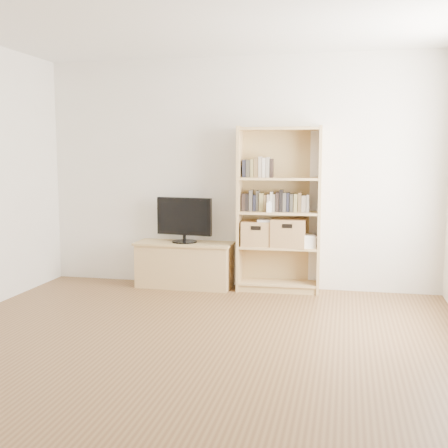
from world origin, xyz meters
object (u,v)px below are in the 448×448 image
(tv_stand, at_px, (185,266))
(basket_left, at_px, (257,233))
(laptop, at_px, (272,220))
(television, at_px, (184,220))
(bookshelf, at_px, (279,210))
(baby_monitor, at_px, (269,208))
(basket_right, at_px, (289,233))

(tv_stand, height_order, basket_left, basket_left)
(basket_left, relative_size, laptop, 1.07)
(tv_stand, relative_size, television, 1.63)
(bookshelf, height_order, basket_left, bookshelf)
(basket_left, height_order, laptop, laptop)
(television, height_order, laptop, television)
(tv_stand, distance_m, bookshelf, 1.26)
(baby_monitor, xyz_separation_m, basket_left, (-0.14, 0.09, -0.30))
(television, xyz_separation_m, laptop, (1.00, 0.03, 0.02))
(television, bearing_deg, basket_right, 10.10)
(basket_left, bearing_deg, basket_right, -2.13)
(basket_left, bearing_deg, baby_monitor, -36.29)
(bookshelf, bearing_deg, laptop, -173.22)
(tv_stand, bearing_deg, laptop, 2.19)
(tv_stand, height_order, television, television)
(basket_right, xyz_separation_m, laptop, (-0.18, -0.01, 0.13))
(bookshelf, bearing_deg, basket_right, -2.60)
(tv_stand, xyz_separation_m, basket_left, (0.83, 0.03, 0.40))
(television, distance_m, laptop, 1.00)
(baby_monitor, bearing_deg, basket_right, 12.29)
(television, relative_size, baby_monitor, 6.33)
(bookshelf, xyz_separation_m, basket_left, (-0.24, -0.01, -0.27))
(tv_stand, relative_size, bookshelf, 0.59)
(tv_stand, bearing_deg, bookshelf, 2.68)
(baby_monitor, xyz_separation_m, laptop, (0.03, 0.09, -0.15))
(laptop, bearing_deg, basket_left, 178.87)
(bookshelf, xyz_separation_m, baby_monitor, (-0.10, -0.10, 0.03))
(bookshelf, bearing_deg, basket_left, -178.81)
(baby_monitor, height_order, basket_left, baby_monitor)
(basket_right, bearing_deg, television, -177.28)
(bookshelf, xyz_separation_m, laptop, (-0.07, -0.01, -0.12))
(baby_monitor, height_order, basket_right, baby_monitor)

